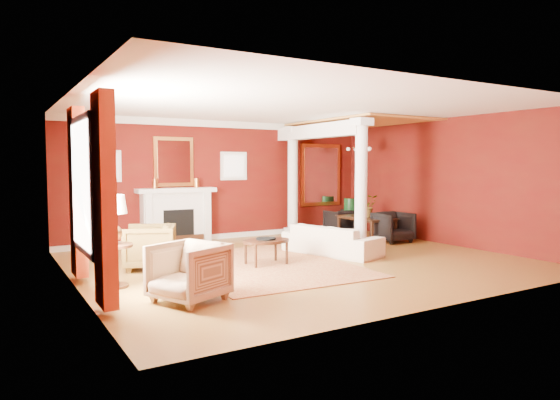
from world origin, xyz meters
TOP-DOWN VIEW (x-y plane):
  - ground at (0.00, 0.00)m, footprint 8.00×8.00m
  - room_shell at (0.00, 0.00)m, footprint 8.04×7.04m
  - fireplace at (-1.30, 3.32)m, footprint 1.85×0.42m
  - overmantel_mirror at (-1.30, 3.45)m, footprint 0.95×0.07m
  - flank_window_left at (-2.85, 3.46)m, footprint 0.70×0.07m
  - flank_window_right at (0.25, 3.46)m, footprint 0.70×0.07m
  - left_window at (-3.89, -0.60)m, footprint 0.21×2.55m
  - column_front at (1.70, 0.30)m, footprint 0.36×0.36m
  - column_back at (1.70, 3.00)m, footprint 0.36×0.36m
  - header_beam at (1.70, 1.90)m, footprint 0.30×3.20m
  - amber_ceiling at (2.85, 1.75)m, footprint 2.30×3.40m
  - dining_mirror at (2.90, 3.45)m, footprint 1.30×0.07m
  - chandelier at (2.90, 1.80)m, footprint 0.60×0.62m
  - crown_trim at (0.00, 3.46)m, footprint 8.00×0.08m
  - base_trim at (0.00, 3.46)m, footprint 8.00×0.08m
  - rug at (-0.79, 0.01)m, footprint 3.00×3.91m
  - sofa at (0.94, 0.29)m, footprint 1.18×2.12m
  - armchair_leopard at (-2.67, 0.77)m, footprint 1.04×1.07m
  - armchair_stripe at (-2.82, -1.58)m, footprint 1.08×1.10m
  - coffee_table at (-0.74, 0.04)m, footprint 0.91×0.91m
  - coffee_book at (-0.77, -0.02)m, footprint 0.16×0.06m
  - side_table at (-3.50, -0.28)m, footprint 0.55×0.55m
  - dining_table at (3.06, 1.67)m, footprint 0.62×1.56m
  - dining_chair_near at (3.17, 0.86)m, footprint 0.79×0.74m
  - dining_chair_far at (3.14, 2.90)m, footprint 0.66×0.62m
  - green_urn at (3.50, 2.90)m, footprint 0.39×0.39m
  - potted_plant at (3.04, 1.65)m, footprint 0.67×0.70m

SIDE VIEW (x-z plane):
  - ground at x=0.00m, z-range 0.00..0.00m
  - rug at x=-0.79m, z-range 0.00..0.02m
  - base_trim at x=0.00m, z-range 0.00..0.12m
  - dining_chair_far at x=3.14m, z-range 0.00..0.67m
  - green_urn at x=3.50m, z-range -0.10..0.82m
  - dining_chair_near at x=3.17m, z-range 0.00..0.78m
  - sofa at x=0.94m, z-range 0.00..0.80m
  - coffee_table at x=-0.74m, z-range 0.19..0.65m
  - dining_table at x=3.06m, z-range 0.00..0.85m
  - armchair_leopard at x=-2.67m, z-range 0.00..0.86m
  - armchair_stripe at x=-2.82m, z-range 0.00..0.87m
  - coffee_book at x=-0.77m, z-range 0.46..0.69m
  - fireplace at x=-1.30m, z-range 0.00..1.29m
  - side_table at x=-3.50m, z-range 0.22..1.61m
  - potted_plant at x=3.04m, z-range 0.85..1.28m
  - left_window at x=-3.89m, z-range 0.12..2.72m
  - column_front at x=1.70m, z-range 0.03..2.83m
  - column_back at x=1.70m, z-range 0.03..2.83m
  - dining_mirror at x=2.90m, z-range 0.70..2.40m
  - flank_window_left at x=-2.85m, z-range 1.45..2.15m
  - flank_window_right at x=0.25m, z-range 1.45..2.15m
  - overmantel_mirror at x=-1.30m, z-range 1.33..2.47m
  - room_shell at x=0.00m, z-range 0.56..3.48m
  - chandelier at x=2.90m, z-range 1.87..2.62m
  - header_beam at x=1.70m, z-range 2.46..2.78m
  - crown_trim at x=0.00m, z-range 2.74..2.90m
  - amber_ceiling at x=2.85m, z-range 2.85..2.89m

